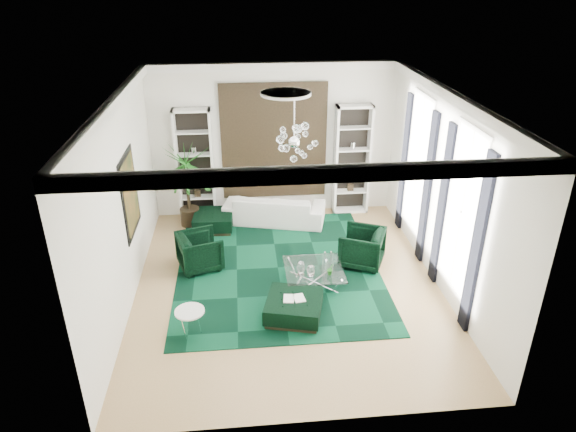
{
  "coord_description": "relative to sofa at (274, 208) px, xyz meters",
  "views": [
    {
      "loc": [
        -0.84,
        -8.68,
        5.76
      ],
      "look_at": [
        0.06,
        0.5,
        1.29
      ],
      "focal_mm": 32.0,
      "sensor_mm": 36.0,
      "label": 1
    }
  ],
  "objects": [
    {
      "name": "rug",
      "position": [
        -0.1,
        -2.24,
        -0.35
      ],
      "size": [
        4.2,
        5.0,
        0.02
      ],
      "primitive_type": "cube",
      "color": "black",
      "rests_on": "floor"
    },
    {
      "name": "floor",
      "position": [
        0.05,
        -2.87,
        -0.37
      ],
      "size": [
        6.0,
        7.0,
        0.02
      ],
      "primitive_type": "cube",
      "color": "tan",
      "rests_on": "ground"
    },
    {
      "name": "painting",
      "position": [
        -2.92,
        -2.27,
        1.49
      ],
      "size": [
        0.04,
        1.3,
        1.6
      ],
      "primitive_type": "cube",
      "color": "black",
      "rests_on": "wall_left"
    },
    {
      "name": "curtain_far_a",
      "position": [
        3.0,
        -2.15,
        1.29
      ],
      "size": [
        0.07,
        0.3,
        3.25
      ],
      "primitive_type": "cube",
      "color": "black",
      "rests_on": "floor"
    },
    {
      "name": "wall_right",
      "position": [
        3.06,
        -2.87,
        1.54
      ],
      "size": [
        0.02,
        7.0,
        3.8
      ],
      "primitive_type": "cube",
      "color": "silver",
      "rests_on": "ground"
    },
    {
      "name": "ottoman_front",
      "position": [
        0.06,
        -3.94,
        -0.16
      ],
      "size": [
        1.19,
        1.19,
        0.39
      ],
      "primitive_type": "cube",
      "rotation": [
        0.0,
        0.0,
        -0.25
      ],
      "color": "black",
      "rests_on": "floor"
    },
    {
      "name": "tapestry",
      "position": [
        0.05,
        0.59,
        1.54
      ],
      "size": [
        2.5,
        0.06,
        2.8
      ],
      "primitive_type": "cube",
      "color": "black",
      "rests_on": "wall_back"
    },
    {
      "name": "window_far",
      "position": [
        3.04,
        -1.37,
        1.54
      ],
      "size": [
        0.03,
        1.1,
        2.9
      ],
      "primitive_type": "cube",
      "color": "white",
      "rests_on": "wall_right"
    },
    {
      "name": "side_table",
      "position": [
        -1.76,
        -4.28,
        -0.11
      ],
      "size": [
        0.64,
        0.64,
        0.49
      ],
      "primitive_type": "cylinder",
      "rotation": [
        0.0,
        0.0,
        -0.29
      ],
      "color": "white",
      "rests_on": "floor"
    },
    {
      "name": "ceiling",
      "position": [
        0.05,
        -2.87,
        3.45
      ],
      "size": [
        6.0,
        7.0,
        0.02
      ],
      "primitive_type": "cube",
      "color": "white",
      "rests_on": "ground"
    },
    {
      "name": "sofa",
      "position": [
        0.0,
        0.0,
        0.0
      ],
      "size": [
        2.62,
        1.54,
        0.72
      ],
      "primitive_type": "imported",
      "rotation": [
        0.0,
        0.0,
        2.89
      ],
      "color": "white",
      "rests_on": "floor"
    },
    {
      "name": "ceiling_medallion",
      "position": [
        0.05,
        -2.57,
        3.41
      ],
      "size": [
        0.9,
        0.9,
        0.05
      ],
      "primitive_type": "cylinder",
      "color": "white",
      "rests_on": "ceiling"
    },
    {
      "name": "ottoman_side",
      "position": [
        -1.51,
        -0.27,
        -0.15
      ],
      "size": [
        0.97,
        0.97,
        0.41
      ],
      "primitive_type": "cube",
      "rotation": [
        0.0,
        0.0,
        -0.05
      ],
      "color": "black",
      "rests_on": "floor"
    },
    {
      "name": "wall_left",
      "position": [
        -2.96,
        -2.87,
        1.54
      ],
      "size": [
        0.02,
        7.0,
        3.8
      ],
      "primitive_type": "cube",
      "color": "silver",
      "rests_on": "ground"
    },
    {
      "name": "crown_molding",
      "position": [
        0.05,
        -2.87,
        3.34
      ],
      "size": [
        6.0,
        7.0,
        0.18
      ],
      "primitive_type": null,
      "color": "white",
      "rests_on": "ceiling"
    },
    {
      "name": "book",
      "position": [
        0.06,
        -3.94,
        0.05
      ],
      "size": [
        0.39,
        0.26,
        0.03
      ],
      "primitive_type": "cube",
      "color": "white",
      "rests_on": "ottoman_front"
    },
    {
      "name": "armchair_right",
      "position": [
        1.7,
        -2.23,
        0.04
      ],
      "size": [
        1.17,
        1.15,
        0.81
      ],
      "primitive_type": "imported",
      "rotation": [
        0.0,
        0.0,
        -2.0
      ],
      "color": "black",
      "rests_on": "floor"
    },
    {
      "name": "window_near",
      "position": [
        3.04,
        -3.77,
        1.54
      ],
      "size": [
        0.03,
        1.1,
        2.9
      ],
      "primitive_type": "cube",
      "color": "white",
      "rests_on": "wall_right"
    },
    {
      "name": "curtain_far_b",
      "position": [
        3.0,
        -0.59,
        1.29
      ],
      "size": [
        0.07,
        0.3,
        3.25
      ],
      "primitive_type": "cube",
      "color": "black",
      "rests_on": "floor"
    },
    {
      "name": "coffee_table",
      "position": [
        0.56,
        -2.97,
        -0.16
      ],
      "size": [
        1.15,
        1.15,
        0.39
      ],
      "primitive_type": null,
      "rotation": [
        0.0,
        0.0,
        0.01
      ],
      "color": "white",
      "rests_on": "floor"
    },
    {
      "name": "curtain_near_b",
      "position": [
        3.0,
        -2.99,
        1.29
      ],
      "size": [
        0.07,
        0.3,
        3.25
      ],
      "primitive_type": "cube",
      "color": "black",
      "rests_on": "floor"
    },
    {
      "name": "curtain_near_a",
      "position": [
        3.0,
        -4.55,
        1.29
      ],
      "size": [
        0.07,
        0.3,
        3.25
      ],
      "primitive_type": "cube",
      "color": "black",
      "rests_on": "floor"
    },
    {
      "name": "wall_front",
      "position": [
        0.05,
        -6.38,
        1.54
      ],
      "size": [
        6.0,
        0.02,
        3.8
      ],
      "primitive_type": "cube",
      "color": "silver",
      "rests_on": "ground"
    },
    {
      "name": "shelving_left",
      "position": [
        -1.9,
        0.44,
        1.04
      ],
      "size": [
        0.9,
        0.38,
        2.8
      ],
      "primitive_type": null,
      "color": "white",
      "rests_on": "floor"
    },
    {
      "name": "table_plant",
      "position": [
        0.85,
        -3.21,
        0.16
      ],
      "size": [
        0.16,
        0.15,
        0.24
      ],
      "primitive_type": "imported",
      "rotation": [
        0.0,
        0.0,
        0.35
      ],
      "color": "#1A5E18",
      "rests_on": "coffee_table"
    },
    {
      "name": "palm",
      "position": [
        -2.09,
        0.04,
        0.94
      ],
      "size": [
        1.87,
        1.87,
        2.59
      ],
      "primitive_type": null,
      "rotation": [
        0.0,
        0.0,
        -0.17
      ],
      "color": "#1A5E18",
      "rests_on": "floor"
    },
    {
      "name": "shelving_right",
      "position": [
        2.0,
        0.44,
        1.04
      ],
      "size": [
        0.9,
        0.38,
        2.8
      ],
      "primitive_type": null,
      "color": "white",
      "rests_on": "floor"
    },
    {
      "name": "chandelier",
      "position": [
        0.21,
        -2.47,
        2.49
      ],
      "size": [
        0.99,
        0.99,
        0.78
      ],
      "primitive_type": null,
      "rotation": [
        0.0,
        0.0,
        0.16
      ],
      "color": "white",
      "rests_on": "ceiling"
    },
    {
      "name": "armchair_left",
      "position": [
        -1.72,
        -2.04,
        0.03
      ],
      "size": [
        1.08,
        1.06,
        0.79
      ],
      "primitive_type": "imported",
      "rotation": [
        0.0,
        0.0,
        1.88
      ],
      "color": "black",
      "rests_on": "floor"
    },
    {
      "name": "wall_back",
      "position": [
        0.05,
        0.64,
        1.54
      ],
      "size": [
        6.0,
        0.02,
        3.8
      ],
      "primitive_type": "cube",
      "color": "silver",
      "rests_on": "ground"
    }
  ]
}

